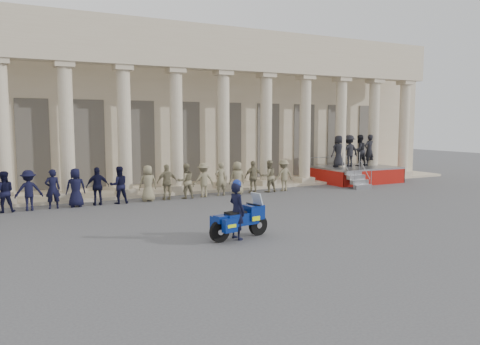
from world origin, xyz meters
name	(u,v)px	position (x,y,z in m)	size (l,w,h in m)	color
ground	(219,228)	(0.00, 0.00, 0.00)	(90.00, 90.00, 0.00)	#48484B
building	(119,108)	(0.00, 14.74, 4.52)	(40.00, 12.50, 9.00)	#C0AE90
officer_rank	(72,188)	(-3.95, 6.45, 0.83)	(22.60, 0.63, 1.67)	black
reviewing_stand	(354,157)	(12.52, 7.71, 1.54)	(4.69, 4.39, 2.87)	gray
motorcycle	(240,219)	(-0.06, -1.68, 0.60)	(2.15, 1.01, 1.39)	black
rider	(237,210)	(-0.18, -1.70, 0.92)	(0.53, 0.71, 1.87)	black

